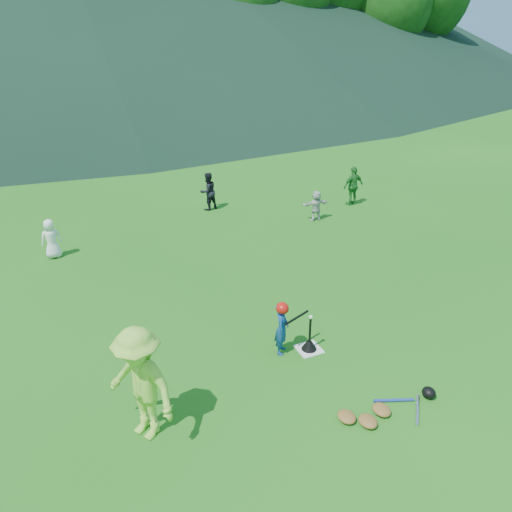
{
  "coord_description": "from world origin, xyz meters",
  "views": [
    {
      "loc": [
        -4.14,
        -6.75,
        5.8
      ],
      "look_at": [
        0.0,
        2.5,
        0.9
      ],
      "focal_mm": 35.0,
      "sensor_mm": 36.0,
      "label": 1
    }
  ],
  "objects_px": {
    "batting_tee": "(309,344)",
    "fielder_d": "(316,205)",
    "fielder_a": "(51,239)",
    "fielder_c": "(353,186)",
    "batter_child": "(282,328)",
    "fielder_b": "(208,191)",
    "home_plate": "(309,349)",
    "equipment_pile": "(382,410)",
    "adult_coach": "(140,384)"
  },
  "relations": [
    {
      "from": "batting_tee",
      "to": "fielder_d",
      "type": "bearing_deg",
      "value": 58.77
    },
    {
      "from": "fielder_a",
      "to": "fielder_c",
      "type": "height_order",
      "value": "fielder_c"
    },
    {
      "from": "batter_child",
      "to": "fielder_b",
      "type": "relative_size",
      "value": 0.85
    },
    {
      "from": "fielder_c",
      "to": "batting_tee",
      "type": "distance_m",
      "value": 8.5
    },
    {
      "from": "home_plate",
      "to": "fielder_c",
      "type": "relative_size",
      "value": 0.34
    },
    {
      "from": "equipment_pile",
      "to": "fielder_c",
      "type": "bearing_deg",
      "value": 58.87
    },
    {
      "from": "fielder_c",
      "to": "fielder_d",
      "type": "relative_size",
      "value": 1.38
    },
    {
      "from": "home_plate",
      "to": "equipment_pile",
      "type": "bearing_deg",
      "value": -83.35
    },
    {
      "from": "batting_tee",
      "to": "adult_coach",
      "type": "bearing_deg",
      "value": -165.99
    },
    {
      "from": "home_plate",
      "to": "fielder_d",
      "type": "distance_m",
      "value": 6.83
    },
    {
      "from": "fielder_d",
      "to": "fielder_b",
      "type": "bearing_deg",
      "value": -36.51
    },
    {
      "from": "home_plate",
      "to": "adult_coach",
      "type": "relative_size",
      "value": 0.24
    },
    {
      "from": "batting_tee",
      "to": "fielder_a",
      "type": "bearing_deg",
      "value": 123.33
    },
    {
      "from": "fielder_b",
      "to": "adult_coach",
      "type": "bearing_deg",
      "value": 47.23
    },
    {
      "from": "home_plate",
      "to": "fielder_a",
      "type": "distance_m",
      "value": 7.59
    },
    {
      "from": "adult_coach",
      "to": "equipment_pile",
      "type": "bearing_deg",
      "value": 40.03
    },
    {
      "from": "fielder_a",
      "to": "fielder_d",
      "type": "xyz_separation_m",
      "value": [
        7.7,
        -0.5,
        -0.05
      ]
    },
    {
      "from": "fielder_b",
      "to": "batting_tee",
      "type": "relative_size",
      "value": 1.83
    },
    {
      "from": "equipment_pile",
      "to": "fielder_d",
      "type": "bearing_deg",
      "value": 67.04
    },
    {
      "from": "equipment_pile",
      "to": "fielder_b",
      "type": "bearing_deg",
      "value": 86.85
    },
    {
      "from": "fielder_a",
      "to": "equipment_pile",
      "type": "relative_size",
      "value": 0.59
    },
    {
      "from": "fielder_a",
      "to": "fielder_d",
      "type": "bearing_deg",
      "value": 175.39
    },
    {
      "from": "home_plate",
      "to": "fielder_b",
      "type": "bearing_deg",
      "value": 84.47
    },
    {
      "from": "fielder_b",
      "to": "fielder_c",
      "type": "distance_m",
      "value": 4.85
    },
    {
      "from": "fielder_c",
      "to": "batting_tee",
      "type": "relative_size",
      "value": 1.94
    },
    {
      "from": "fielder_b",
      "to": "equipment_pile",
      "type": "distance_m",
      "value": 10.1
    },
    {
      "from": "fielder_a",
      "to": "batter_child",
      "type": "bearing_deg",
      "value": 119.72
    },
    {
      "from": "adult_coach",
      "to": "batting_tee",
      "type": "bearing_deg",
      "value": 71.72
    },
    {
      "from": "home_plate",
      "to": "batting_tee",
      "type": "distance_m",
      "value": 0.12
    },
    {
      "from": "fielder_c",
      "to": "batting_tee",
      "type": "xyz_separation_m",
      "value": [
        -5.38,
        -6.56,
        -0.53
      ]
    },
    {
      "from": "fielder_b",
      "to": "equipment_pile",
      "type": "xyz_separation_m",
      "value": [
        -0.55,
        -10.07,
        -0.55
      ]
    },
    {
      "from": "fielder_c",
      "to": "fielder_b",
      "type": "bearing_deg",
      "value": -24.7
    },
    {
      "from": "batter_child",
      "to": "fielder_b",
      "type": "bearing_deg",
      "value": 25.26
    },
    {
      "from": "fielder_b",
      "to": "home_plate",
      "type": "bearing_deg",
      "value": 66.48
    },
    {
      "from": "batting_tee",
      "to": "equipment_pile",
      "type": "distance_m",
      "value": 1.99
    },
    {
      "from": "fielder_c",
      "to": "equipment_pile",
      "type": "height_order",
      "value": "fielder_c"
    },
    {
      "from": "batting_tee",
      "to": "fielder_c",
      "type": "bearing_deg",
      "value": 50.63
    },
    {
      "from": "equipment_pile",
      "to": "home_plate",
      "type": "bearing_deg",
      "value": 96.65
    },
    {
      "from": "fielder_b",
      "to": "fielder_a",
      "type": "bearing_deg",
      "value": 1.72
    },
    {
      "from": "fielder_a",
      "to": "fielder_d",
      "type": "distance_m",
      "value": 7.71
    },
    {
      "from": "adult_coach",
      "to": "fielder_b",
      "type": "height_order",
      "value": "adult_coach"
    },
    {
      "from": "batter_child",
      "to": "fielder_b",
      "type": "xyz_separation_m",
      "value": [
        1.3,
        7.94,
        0.1
      ]
    },
    {
      "from": "adult_coach",
      "to": "equipment_pile",
      "type": "distance_m",
      "value": 3.85
    },
    {
      "from": "batter_child",
      "to": "fielder_c",
      "type": "xyz_separation_m",
      "value": [
        5.9,
        6.39,
        0.13
      ]
    },
    {
      "from": "fielder_a",
      "to": "fielder_d",
      "type": "relative_size",
      "value": 1.11
    },
    {
      "from": "fielder_b",
      "to": "fielder_d",
      "type": "xyz_separation_m",
      "value": [
        2.75,
        -2.27,
        -0.14
      ]
    },
    {
      "from": "fielder_a",
      "to": "adult_coach",
      "type": "bearing_deg",
      "value": 95.65
    },
    {
      "from": "fielder_d",
      "to": "batting_tee",
      "type": "height_order",
      "value": "fielder_d"
    },
    {
      "from": "batter_child",
      "to": "equipment_pile",
      "type": "distance_m",
      "value": 2.31
    },
    {
      "from": "batter_child",
      "to": "fielder_a",
      "type": "height_order",
      "value": "fielder_a"
    }
  ]
}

